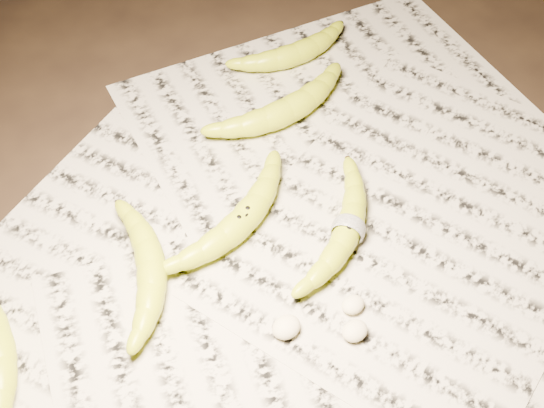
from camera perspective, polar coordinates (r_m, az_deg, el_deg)
ground at (r=0.94m, az=0.07°, el=-3.76°), size 3.00×3.00×0.00m
newspaper_patch at (r=0.95m, az=0.70°, el=-2.25°), size 0.90×0.70×0.01m
banana_left_b at (r=0.91m, az=-9.12°, el=-4.66°), size 0.14×0.19×0.04m
banana_center at (r=0.94m, az=-2.26°, el=-1.12°), size 0.21×0.11×0.04m
banana_taped at (r=0.94m, az=5.78°, el=-1.80°), size 0.20×0.15×0.03m
banana_upper_a at (r=1.08m, az=1.13°, el=7.18°), size 0.21×0.07×0.04m
banana_upper_b at (r=1.18m, az=1.75°, el=11.37°), size 0.18×0.08×0.04m
measuring_tape at (r=0.94m, az=5.78°, el=-1.80°), size 0.03×0.04×0.04m
flesh_chunk_a at (r=0.86m, az=1.09°, el=-9.13°), size 0.03×0.03×0.02m
flesh_chunk_b at (r=0.87m, az=6.28°, el=-9.35°), size 0.03×0.03×0.02m
flesh_chunk_c at (r=0.89m, az=6.14°, el=-7.41°), size 0.03×0.02×0.02m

